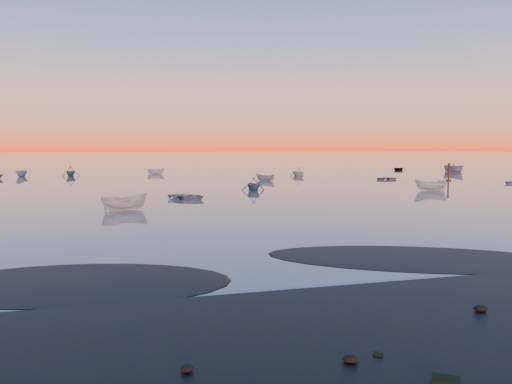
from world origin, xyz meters
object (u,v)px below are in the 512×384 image
object	(u,v)px
boat_near_left	(187,199)
boat_near_right	(254,190)
channel_marker	(449,173)
boat_near_center	(125,210)

from	to	relation	value
boat_near_left	boat_near_right	size ratio (longest dim) A/B	1.12
boat_near_right	channel_marker	distance (m)	35.58
boat_near_left	boat_near_right	world-z (taller)	boat_near_right
boat_near_left	boat_near_center	xyz separation A→B (m)	(-6.43, -7.45, 0.00)
boat_near_left	channel_marker	size ratio (longest dim) A/B	1.35
boat_near_center	channel_marker	distance (m)	55.71
boat_near_right	channel_marker	size ratio (longest dim) A/B	1.20
boat_near_left	boat_near_center	size ratio (longest dim) A/B	1.02
boat_near_right	channel_marker	world-z (taller)	channel_marker
boat_near_left	boat_near_center	bearing A→B (deg)	178.25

